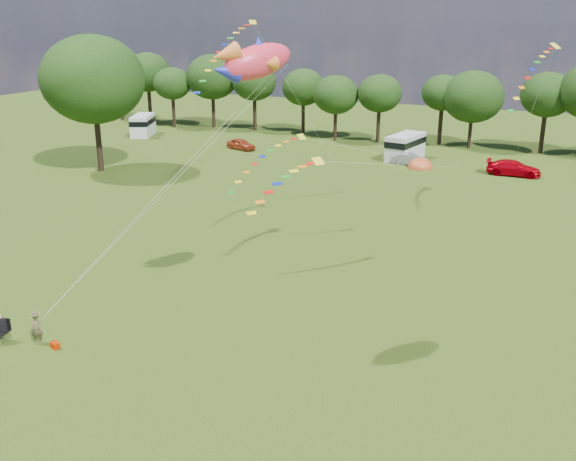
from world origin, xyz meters
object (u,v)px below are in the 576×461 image
at_px(campervan_a, 143,125).
at_px(kite_flyer, 37,329).
at_px(campervan_c, 405,146).
at_px(car_b, 410,159).
at_px(car_c, 514,168).
at_px(fish_kite, 251,62).
at_px(camp_chair, 2,325).
at_px(tent_orange, 420,168).
at_px(car_a, 241,144).
at_px(big_tree, 93,80).

relative_size(campervan_a, kite_flyer, 3.82).
distance_m(campervan_a, kite_flyer, 56.17).
bearing_deg(campervan_a, campervan_c, -113.84).
xyz_separation_m(car_b, car_c, (10.38, -0.31, 0.15)).
bearing_deg(campervan_c, kite_flyer, -176.65).
distance_m(campervan_a, fish_kite, 58.76).
height_order(campervan_c, camp_chair, campervan_c).
distance_m(campervan_c, kite_flyer, 47.97).
relative_size(car_b, camp_chair, 2.30).
xyz_separation_m(car_c, tent_orange, (-9.07, -0.57, -0.72)).
xyz_separation_m(campervan_a, kite_flyer, (29.54, -47.77, -0.65)).
distance_m(kite_flyer, camp_chair, 1.78).
relative_size(tent_orange, kite_flyer, 1.87).
relative_size(tent_orange, camp_chair, 1.95).
distance_m(car_a, tent_orange, 21.29).
distance_m(car_b, campervan_c, 2.80).
distance_m(tent_orange, fish_kite, 41.46).
relative_size(campervan_a, camp_chair, 3.98).
distance_m(big_tree, tent_orange, 33.75).
xyz_separation_m(car_b, campervan_a, (-35.98, 2.47, 0.82)).
xyz_separation_m(campervan_c, camp_chair, (-6.95, -48.22, -0.60)).
relative_size(kite_flyer, camp_chair, 1.04).
bearing_deg(campervan_c, car_a, 107.84).
distance_m(car_c, kite_flyer, 48.03).
distance_m(car_b, tent_orange, 1.68).
height_order(campervan_a, tent_orange, campervan_a).
height_order(car_c, campervan_c, campervan_c).
xyz_separation_m(campervan_a, fish_kite, (38.67, -42.66, 11.70)).
bearing_deg(car_a, car_b, -72.65).
bearing_deg(car_b, campervan_c, 25.12).
bearing_deg(car_a, car_c, -73.56).
bearing_deg(car_b, camp_chair, 168.69).
bearing_deg(kite_flyer, big_tree, 86.48).
bearing_deg(car_c, car_a, 89.54).
distance_m(car_b, car_c, 10.38).
bearing_deg(big_tree, car_b, 29.38).
bearing_deg(car_b, fish_kite, -177.42).
height_order(big_tree, campervan_a, big_tree).
relative_size(car_a, car_b, 1.13).
bearing_deg(big_tree, car_c, 21.87).
xyz_separation_m(big_tree, tent_orange, (29.01, 14.71, -9.00)).
xyz_separation_m(car_b, tent_orange, (1.31, -0.88, -0.57)).
bearing_deg(campervan_c, camp_chair, -178.56).
relative_size(car_a, kite_flyer, 2.50).
bearing_deg(tent_orange, kite_flyer, -99.89).
relative_size(big_tree, tent_orange, 4.65).
relative_size(big_tree, fish_kite, 3.30).
bearing_deg(car_c, car_b, 87.79).
bearing_deg(kite_flyer, campervan_a, 82.62).
bearing_deg(car_b, kite_flyer, 170.66).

